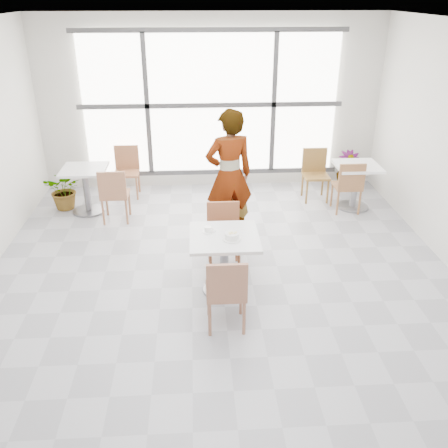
{
  "coord_description": "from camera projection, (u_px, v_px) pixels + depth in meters",
  "views": [
    {
      "loc": [
        -0.29,
        -5.07,
        3.31
      ],
      "look_at": [
        0.0,
        -0.3,
        1.0
      ],
      "focal_mm": 38.95,
      "sensor_mm": 36.0,
      "label": 1
    }
  ],
  "objects": [
    {
      "name": "main_table",
      "position": [
        224.0,
        253.0,
        5.7
      ],
      "size": [
        0.8,
        0.8,
        0.75
      ],
      "color": "silver",
      "rests_on": "ground"
    },
    {
      "name": "bg_chair_right_near",
      "position": [
        349.0,
        184.0,
        7.79
      ],
      "size": [
        0.42,
        0.42,
        0.87
      ],
      "rotation": [
        0.0,
        0.0,
        3.14
      ],
      "color": "#99653E",
      "rests_on": "ground"
    },
    {
      "name": "bg_chair_left_far",
      "position": [
        127.0,
        168.0,
        8.49
      ],
      "size": [
        0.42,
        0.42,
        0.87
      ],
      "color": "#A36643",
      "rests_on": "ground"
    },
    {
      "name": "bg_table_left",
      "position": [
        86.0,
        184.0,
        7.82
      ],
      "size": [
        0.7,
        0.7,
        0.75
      ],
      "color": "silver",
      "rests_on": "ground"
    },
    {
      "name": "bg_chair_left_near",
      "position": [
        114.0,
        192.0,
        7.46
      ],
      "size": [
        0.42,
        0.42,
        0.87
      ],
      "rotation": [
        0.0,
        0.0,
        3.14
      ],
      "color": "#A16849",
      "rests_on": "ground"
    },
    {
      "name": "chair_near",
      "position": [
        226.0,
        290.0,
        5.04
      ],
      "size": [
        0.42,
        0.42,
        0.87
      ],
      "rotation": [
        0.0,
        0.0,
        3.14
      ],
      "color": "#9A654C",
      "rests_on": "ground"
    },
    {
      "name": "wall_front",
      "position": [
        267.0,
        430.0,
        2.21
      ],
      "size": [
        6.0,
        0.0,
        6.0
      ],
      "primitive_type": "plane",
      "rotation": [
        -1.57,
        0.0,
        0.0
      ],
      "color": "silver",
      "rests_on": "ground"
    },
    {
      "name": "plant_left",
      "position": [
        65.0,
        189.0,
        8.01
      ],
      "size": [
        0.67,
        0.6,
        0.68
      ],
      "primitive_type": "imported",
      "rotation": [
        0.0,
        0.0,
        -0.14
      ],
      "color": "#4C8042",
      "rests_on": "ground"
    },
    {
      "name": "bg_chair_right_far",
      "position": [
        315.0,
        171.0,
        8.35
      ],
      "size": [
        0.42,
        0.42,
        0.87
      ],
      "color": "olive",
      "rests_on": "ground"
    },
    {
      "name": "ceiling",
      "position": [
        222.0,
        25.0,
        4.7
      ],
      "size": [
        7.0,
        7.0,
        0.0
      ],
      "primitive_type": "plane",
      "rotation": [
        3.14,
        0.0,
        0.0
      ],
      "color": "white",
      "rests_on": "ground"
    },
    {
      "name": "floor",
      "position": [
        223.0,
        286.0,
        6.01
      ],
      "size": [
        7.0,
        7.0,
        0.0
      ],
      "primitive_type": "plane",
      "color": "#9E9EA5",
      "rests_on": "ground"
    },
    {
      "name": "chair_far",
      "position": [
        224.0,
        231.0,
        6.25
      ],
      "size": [
        0.42,
        0.42,
        0.87
      ],
      "color": "brown",
      "rests_on": "ground"
    },
    {
      "name": "bg_table_right",
      "position": [
        356.0,
        180.0,
        7.98
      ],
      "size": [
        0.7,
        0.7,
        0.75
      ],
      "color": "white",
      "rests_on": "ground"
    },
    {
      "name": "wall_back",
      "position": [
        211.0,
        104.0,
        8.5
      ],
      "size": [
        6.0,
        0.0,
        6.0
      ],
      "primitive_type": "plane",
      "rotation": [
        1.57,
        0.0,
        0.0
      ],
      "color": "silver",
      "rests_on": "ground"
    },
    {
      "name": "person",
      "position": [
        229.0,
        175.0,
        6.84
      ],
      "size": [
        0.78,
        0.61,
        1.9
      ],
      "primitive_type": "imported",
      "rotation": [
        0.0,
        0.0,
        3.4
      ],
      "color": "black",
      "rests_on": "ground"
    },
    {
      "name": "window",
      "position": [
        211.0,
        105.0,
        8.44
      ],
      "size": [
        4.6,
        0.07,
        2.52
      ],
      "color": "white",
      "rests_on": "ground"
    },
    {
      "name": "oatmeal_bowl",
      "position": [
        232.0,
        236.0,
        5.49
      ],
      "size": [
        0.21,
        0.21,
        0.09
      ],
      "color": "white",
      "rests_on": "main_table"
    },
    {
      "name": "plant_right",
      "position": [
        348.0,
        170.0,
        8.84
      ],
      "size": [
        0.42,
        0.42,
        0.69
      ],
      "primitive_type": "imported",
      "rotation": [
        0.0,
        0.0,
        -0.07
      ],
      "color": "#528640",
      "rests_on": "ground"
    },
    {
      "name": "coffee_cup",
      "position": [
        208.0,
        230.0,
        5.67
      ],
      "size": [
        0.16,
        0.13,
        0.07
      ],
      "color": "white",
      "rests_on": "main_table"
    }
  ]
}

